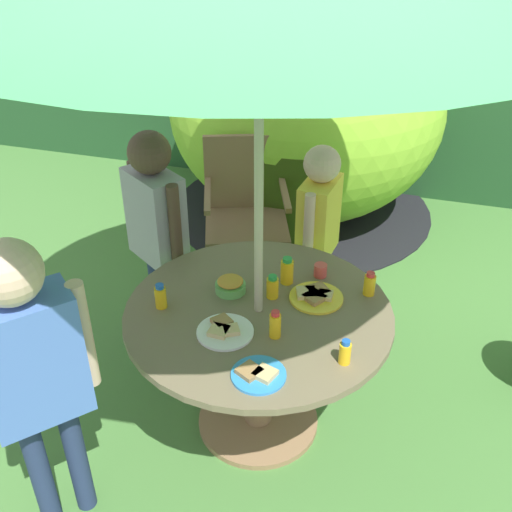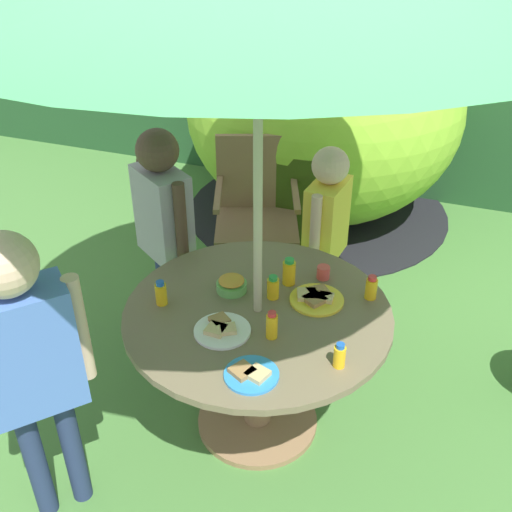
% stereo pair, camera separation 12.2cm
% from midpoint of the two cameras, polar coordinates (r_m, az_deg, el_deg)
% --- Properties ---
extents(ground_plane, '(10.00, 10.00, 0.02)m').
position_cam_midpoint_polar(ground_plane, '(3.06, -0.99, -15.58)').
color(ground_plane, '#477A38').
extents(hedge_backdrop, '(9.00, 0.70, 1.89)m').
position_cam_midpoint_polar(hedge_backdrop, '(5.26, 9.55, 17.29)').
color(hedge_backdrop, '#234C28').
rests_on(hedge_backdrop, ground_plane).
extents(garden_table, '(1.16, 1.16, 0.69)m').
position_cam_midpoint_polar(garden_table, '(2.70, -1.09, -8.18)').
color(garden_table, '#93704C').
rests_on(garden_table, ground_plane).
extents(wooden_chair, '(0.63, 0.63, 0.96)m').
position_cam_midpoint_polar(wooden_chair, '(3.71, -1.94, 4.71)').
color(wooden_chair, brown).
rests_on(wooden_chair, ground_plane).
extents(dome_tent, '(2.06, 2.06, 1.66)m').
position_cam_midpoint_polar(dome_tent, '(4.56, 3.91, 13.72)').
color(dome_tent, '#8CC633').
rests_on(dome_tent, ground_plane).
extents(child_in_yellow_shirt, '(0.19, 0.39, 1.13)m').
position_cam_midpoint_polar(child_in_yellow_shirt, '(3.22, 4.89, 3.57)').
color(child_in_yellow_shirt, navy).
rests_on(child_in_yellow_shirt, ground_plane).
extents(child_in_grey_shirt, '(0.37, 0.33, 1.26)m').
position_cam_midpoint_polar(child_in_grey_shirt, '(3.11, -10.62, 3.69)').
color(child_in_grey_shirt, navy).
rests_on(child_in_grey_shirt, ground_plane).
extents(child_in_blue_shirt, '(0.37, 0.38, 1.32)m').
position_cam_midpoint_polar(child_in_blue_shirt, '(2.27, -22.04, -9.16)').
color(child_in_blue_shirt, navy).
rests_on(child_in_blue_shirt, ground_plane).
extents(snack_bowl, '(0.14, 0.14, 0.07)m').
position_cam_midpoint_polar(snack_bowl, '(2.69, -3.75, -2.79)').
color(snack_bowl, '#66B259').
rests_on(snack_bowl, garden_table).
extents(plate_near_left, '(0.24, 0.24, 0.03)m').
position_cam_midpoint_polar(plate_near_left, '(2.65, 4.37, -3.82)').
color(plate_near_left, yellow).
rests_on(plate_near_left, garden_table).
extents(plate_near_right, '(0.23, 0.23, 0.03)m').
position_cam_midpoint_polar(plate_near_right, '(2.47, -4.44, -7.08)').
color(plate_near_right, white).
rests_on(plate_near_right, garden_table).
extents(plate_far_left, '(0.21, 0.21, 0.03)m').
position_cam_midpoint_polar(plate_far_left, '(2.27, -1.38, -11.17)').
color(plate_far_left, '#338CD8').
rests_on(plate_far_left, garden_table).
extents(juice_bottle_far_right, '(0.05, 0.05, 0.11)m').
position_cam_midpoint_polar(juice_bottle_far_right, '(2.32, 6.93, -9.11)').
color(juice_bottle_far_right, yellow).
rests_on(juice_bottle_far_right, garden_table).
extents(juice_bottle_center_front, '(0.05, 0.05, 0.12)m').
position_cam_midpoint_polar(juice_bottle_center_front, '(2.41, 0.37, -6.57)').
color(juice_bottle_center_front, yellow).
rests_on(juice_bottle_center_front, garden_table).
extents(juice_bottle_center_back, '(0.05, 0.05, 0.12)m').
position_cam_midpoint_polar(juice_bottle_center_back, '(2.62, -10.37, -3.83)').
color(juice_bottle_center_back, yellow).
rests_on(juice_bottle_center_back, garden_table).
extents(juice_bottle_mid_left, '(0.06, 0.06, 0.13)m').
position_cam_midpoint_polar(juice_bottle_mid_left, '(2.72, 1.68, -1.46)').
color(juice_bottle_mid_left, yellow).
rests_on(juice_bottle_mid_left, garden_table).
extents(juice_bottle_mid_right, '(0.05, 0.05, 0.11)m').
position_cam_midpoint_polar(juice_bottle_mid_right, '(2.63, 0.24, -2.99)').
color(juice_bottle_mid_right, yellow).
rests_on(juice_bottle_mid_right, garden_table).
extents(juice_bottle_front_edge, '(0.05, 0.05, 0.11)m').
position_cam_midpoint_polar(juice_bottle_front_edge, '(2.69, 9.45, -2.67)').
color(juice_bottle_front_edge, yellow).
rests_on(juice_bottle_front_edge, garden_table).
extents(cup_near, '(0.06, 0.06, 0.06)m').
position_cam_midpoint_polar(cup_near, '(2.79, 4.89, -1.38)').
color(cup_near, '#E04C47').
rests_on(cup_near, garden_table).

